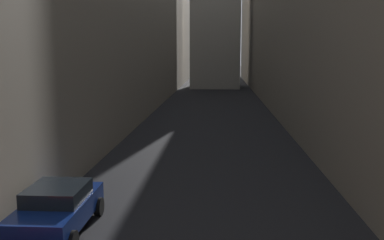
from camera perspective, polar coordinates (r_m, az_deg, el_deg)
The scene contains 3 objects.
ground_plane at distance 42.76m, azimuth 2.68°, elevation 1.43°, with size 264.00×264.00×0.00m, color black.
building_block_right at distance 45.87m, azimuth 17.60°, elevation 14.08°, with size 11.70×108.00×20.03m, color gray.
parked_car_left_third at distance 14.51m, azimuth -17.24°, elevation -10.93°, with size 2.06×4.10×1.47m.
Camera 1 is at (0.62, 5.62, 5.61)m, focal length 40.65 mm.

